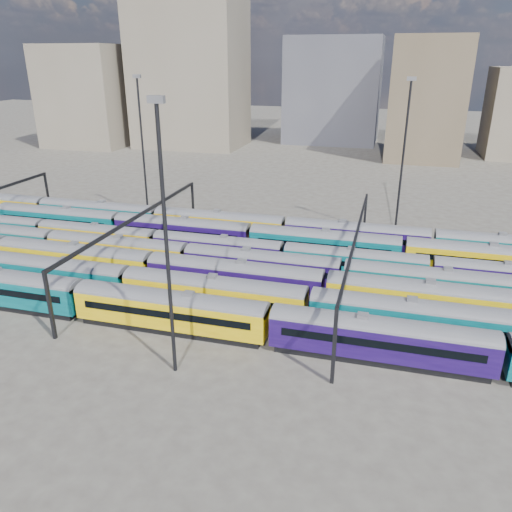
% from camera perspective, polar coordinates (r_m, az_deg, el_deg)
% --- Properties ---
extents(ground, '(500.00, 500.00, 0.00)m').
position_cam_1_polar(ground, '(67.28, 2.37, -3.18)').
color(ground, '#45403A').
rests_on(ground, ground).
extents(rake_0, '(111.91, 3.28, 5.53)m').
position_cam_1_polar(rake_0, '(55.79, -9.77, -5.74)').
color(rake_0, black).
rests_on(rake_0, ground).
extents(rake_1, '(134.50, 3.28, 5.53)m').
position_cam_1_polar(rake_1, '(56.17, 6.06, -5.33)').
color(rake_1, black).
rests_on(rake_1, ground).
extents(rake_2, '(113.98, 3.34, 5.63)m').
position_cam_1_polar(rake_2, '(62.70, -2.48, -2.15)').
color(rake_2, black).
rests_on(rake_2, ground).
extents(rake_3, '(150.09, 3.13, 5.28)m').
position_cam_1_polar(rake_3, '(66.62, 0.62, -0.81)').
color(rake_3, black).
rests_on(rake_3, ground).
extents(rake_4, '(138.59, 2.90, 4.87)m').
position_cam_1_polar(rake_4, '(73.36, -4.43, 1.13)').
color(rake_4, black).
rests_on(rake_4, ground).
extents(rake_5, '(112.89, 3.30, 5.58)m').
position_cam_1_polar(rake_5, '(74.50, 7.79, 1.62)').
color(rake_5, black).
rests_on(rake_5, ground).
extents(rake_6, '(156.93, 3.28, 5.53)m').
position_cam_1_polar(rake_6, '(83.18, -4.27, 3.91)').
color(rake_6, black).
rests_on(rake_6, ground).
extents(gantry_1, '(0.35, 40.35, 8.03)m').
position_cam_1_polar(gantry_1, '(71.58, -13.36, 3.64)').
color(gantry_1, black).
rests_on(gantry_1, ground).
extents(gantry_2, '(0.35, 40.35, 8.03)m').
position_cam_1_polar(gantry_2, '(63.38, 11.30, 1.43)').
color(gantry_2, black).
rests_on(gantry_2, ground).
extents(mast_1, '(1.40, 0.50, 25.60)m').
position_cam_1_polar(mast_1, '(93.46, -12.86, 12.42)').
color(mast_1, black).
rests_on(mast_1, ground).
extents(mast_2, '(1.40, 0.50, 25.60)m').
position_cam_1_polar(mast_2, '(44.20, -10.27, 2.37)').
color(mast_2, black).
rests_on(mast_2, ground).
extents(mast_3, '(1.40, 0.50, 25.60)m').
position_cam_1_polar(mast_3, '(84.72, 16.50, 11.14)').
color(mast_3, black).
rests_on(mast_3, ground).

